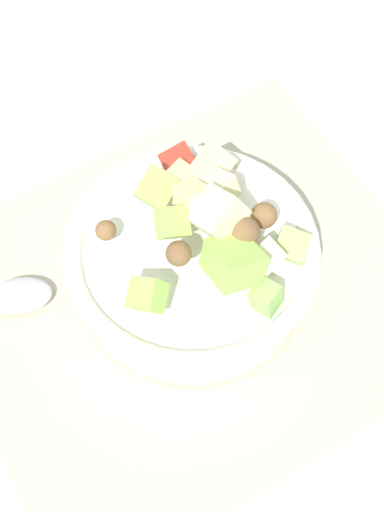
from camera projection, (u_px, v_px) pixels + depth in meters
name	position (u px, v px, depth m)	size (l,w,h in m)	color
ground_plane	(191.00, 295.00, 0.70)	(2.40, 2.40, 0.00)	silver
placemat	(191.00, 293.00, 0.70)	(0.41, 0.36, 0.01)	#BCB299
salad_bowl	(194.00, 258.00, 0.67)	(0.22, 0.22, 0.13)	white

